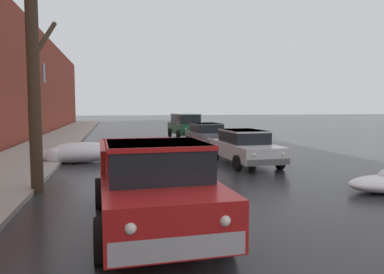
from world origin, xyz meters
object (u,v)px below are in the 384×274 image
object	(u,v)px
bare_tree_second_along_sidewalk	(35,55)
sedan_grey_parked_kerbside_mid	(207,135)
sedan_white_parked_kerbside_close	(245,146)
suv_green_parked_far_down_block	(185,125)
pickup_truck_red_approaching_near_lane	(152,184)

from	to	relation	value
bare_tree_second_along_sidewalk	sedan_grey_parked_kerbside_mid	world-z (taller)	bare_tree_second_along_sidewalk
sedan_white_parked_kerbside_close	suv_green_parked_far_down_block	bearing A→B (deg)	89.65
sedan_white_parked_kerbside_close	sedan_grey_parked_kerbside_mid	size ratio (longest dim) A/B	1.12
sedan_grey_parked_kerbside_mid	suv_green_parked_far_down_block	world-z (taller)	suv_green_parked_far_down_block
bare_tree_second_along_sidewalk	pickup_truck_red_approaching_near_lane	bearing A→B (deg)	-52.59
sedan_grey_parked_kerbside_mid	pickup_truck_red_approaching_near_lane	bearing A→B (deg)	-108.73
bare_tree_second_along_sidewalk	suv_green_parked_far_down_block	distance (m)	18.57
bare_tree_second_along_sidewalk	sedan_grey_parked_kerbside_mid	size ratio (longest dim) A/B	1.76
pickup_truck_red_approaching_near_lane	sedan_grey_parked_kerbside_mid	bearing A→B (deg)	71.27
sedan_white_parked_kerbside_close	sedan_grey_parked_kerbside_mid	bearing A→B (deg)	89.90
sedan_white_parked_kerbside_close	suv_green_parked_far_down_block	xyz separation A→B (m)	(0.08, 13.25, 0.23)
bare_tree_second_along_sidewalk	sedan_grey_parked_kerbside_mid	xyz separation A→B (m)	(7.31, 9.85, -3.03)
pickup_truck_red_approaching_near_lane	suv_green_parked_far_down_block	bearing A→B (deg)	77.21
sedan_white_parked_kerbside_close	suv_green_parked_far_down_block	distance (m)	13.25
bare_tree_second_along_sidewalk	pickup_truck_red_approaching_near_lane	distance (m)	5.38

